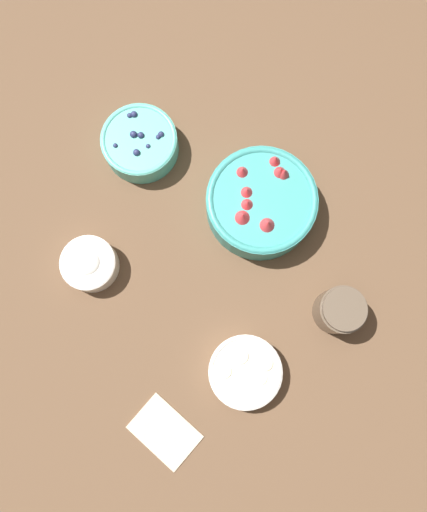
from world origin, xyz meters
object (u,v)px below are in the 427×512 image
(jar_chocolate, at_px, (339,311))
(bowl_bananas, at_px, (245,372))
(bowl_strawberries, at_px, (261,203))
(bowl_blueberries, at_px, (140,143))
(bowl_cream, at_px, (89,264))

(jar_chocolate, bearing_deg, bowl_bananas, -91.28)
(bowl_strawberries, relative_size, bowl_blueberries, 1.41)
(bowl_strawberries, bearing_deg, bowl_bananas, -39.63)
(jar_chocolate, bearing_deg, bowl_cream, -134.46)
(bowl_bananas, bearing_deg, bowl_blueberries, 171.01)
(bowl_blueberries, distance_m, bowl_cream, 0.28)
(bowl_blueberries, bearing_deg, bowl_cream, -54.19)
(bowl_bananas, relative_size, jar_chocolate, 1.56)
(bowl_strawberries, height_order, bowl_cream, bowl_strawberries)
(bowl_bananas, distance_m, jar_chocolate, 0.23)
(bowl_strawberries, bearing_deg, bowl_blueberries, -151.67)
(bowl_strawberries, relative_size, bowl_cream, 2.01)
(bowl_blueberries, height_order, bowl_cream, bowl_blueberries)
(bowl_bananas, height_order, jar_chocolate, jar_chocolate)
(bowl_blueberries, distance_m, bowl_bananas, 0.53)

